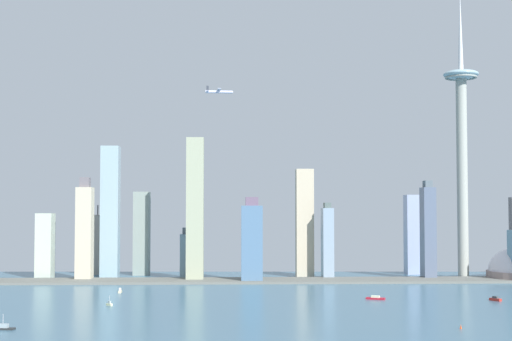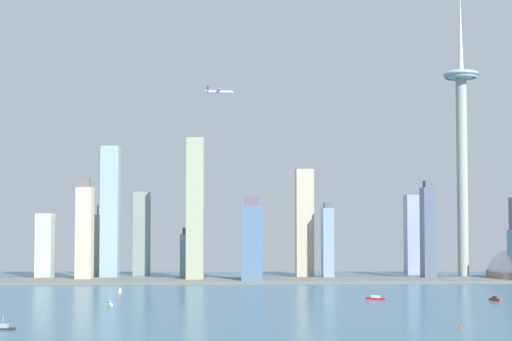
{
  "view_description": "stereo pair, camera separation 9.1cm",
  "coord_description": "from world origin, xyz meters",
  "px_view_note": "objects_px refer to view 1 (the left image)",
  "views": [
    {
      "loc": [
        -43.41,
        -351.82,
        82.17
      ],
      "look_at": [
        -12.02,
        522.58,
        124.77
      ],
      "focal_mm": 54.29,
      "sensor_mm": 36.0,
      "label": 1
    },
    {
      "loc": [
        -43.31,
        -351.83,
        82.17
      ],
      "look_at": [
        -12.02,
        522.58,
        124.77
      ],
      "focal_mm": 54.29,
      "sensor_mm": 36.0,
      "label": 2
    }
  ],
  "objects_px": {
    "skyscraper_5": "(428,232)",
    "skyscraper_12": "(97,244)",
    "skyscraper_4": "(142,233)",
    "channel_buoy_1": "(461,327)",
    "skyscraper_1": "(327,242)",
    "skyscraper_9": "(45,246)",
    "skyscraper_2": "(252,242)",
    "skyscraper_3": "(305,223)",
    "observation_tower": "(462,132)",
    "skyscraper_10": "(186,255)",
    "boat_2": "(109,304)",
    "boat_0": "(3,328)",
    "boat_6": "(120,291)",
    "boat_4": "(495,299)",
    "skyscraper_11": "(195,209)",
    "skyscraper_6": "(85,232)",
    "boat_5": "(376,298)",
    "airplane": "(219,92)",
    "skyscraper_8": "(110,211)",
    "skyscraper_0": "(414,234)"
  },
  "relations": [
    {
      "from": "skyscraper_12",
      "to": "channel_buoy_1",
      "type": "xyz_separation_m",
      "value": [
        321.5,
        -447.52,
        -35.51
      ]
    },
    {
      "from": "channel_buoy_1",
      "to": "skyscraper_1",
      "type": "bearing_deg",
      "value": 96.4
    },
    {
      "from": "skyscraper_0",
      "to": "skyscraper_10",
      "type": "relative_size",
      "value": 1.66
    },
    {
      "from": "skyscraper_1",
      "to": "skyscraper_12",
      "type": "height_order",
      "value": "skyscraper_1"
    },
    {
      "from": "channel_buoy_1",
      "to": "observation_tower",
      "type": "bearing_deg",
      "value": 72.66
    },
    {
      "from": "skyscraper_4",
      "to": "skyscraper_11",
      "type": "bearing_deg",
      "value": -50.63
    },
    {
      "from": "skyscraper_2",
      "to": "skyscraper_3",
      "type": "height_order",
      "value": "skyscraper_3"
    },
    {
      "from": "boat_4",
      "to": "skyscraper_11",
      "type": "bearing_deg",
      "value": -157.1
    },
    {
      "from": "skyscraper_8",
      "to": "boat_0",
      "type": "xyz_separation_m",
      "value": [
        -10.61,
        -401.74,
        -76.91
      ]
    },
    {
      "from": "skyscraper_3",
      "to": "skyscraper_10",
      "type": "xyz_separation_m",
      "value": [
        -140.75,
        -15.43,
        -37.13
      ]
    },
    {
      "from": "skyscraper_6",
      "to": "skyscraper_4",
      "type": "bearing_deg",
      "value": 52.79
    },
    {
      "from": "skyscraper_4",
      "to": "skyscraper_10",
      "type": "bearing_deg",
      "value": -43.09
    },
    {
      "from": "skyscraper_10",
      "to": "boat_5",
      "type": "xyz_separation_m",
      "value": [
        181.96,
        -213.55,
        -26.11
      ]
    },
    {
      "from": "skyscraper_12",
      "to": "boat_6",
      "type": "xyz_separation_m",
      "value": [
        58.12,
        -213.68,
        -35.28
      ]
    },
    {
      "from": "skyscraper_11",
      "to": "skyscraper_10",
      "type": "bearing_deg",
      "value": 110.72
    },
    {
      "from": "skyscraper_0",
      "to": "skyscraper_3",
      "type": "distance_m",
      "value": 145.97
    },
    {
      "from": "skyscraper_6",
      "to": "skyscraper_9",
      "type": "height_order",
      "value": "skyscraper_6"
    },
    {
      "from": "skyscraper_8",
      "to": "skyscraper_9",
      "type": "distance_m",
      "value": 85.24
    },
    {
      "from": "observation_tower",
      "to": "boat_6",
      "type": "bearing_deg",
      "value": -159.1
    },
    {
      "from": "skyscraper_12",
      "to": "skyscraper_6",
      "type": "bearing_deg",
      "value": -90.46
    },
    {
      "from": "skyscraper_2",
      "to": "boat_0",
      "type": "relative_size",
      "value": 5.66
    },
    {
      "from": "observation_tower",
      "to": "skyscraper_6",
      "type": "xyz_separation_m",
      "value": [
        -440.74,
        -15.93,
        -117.33
      ]
    },
    {
      "from": "skyscraper_1",
      "to": "skyscraper_9",
      "type": "bearing_deg",
      "value": 177.56
    },
    {
      "from": "skyscraper_10",
      "to": "channel_buoy_1",
      "type": "xyz_separation_m",
      "value": [
        207.72,
        -384.2,
        -25.91
      ]
    },
    {
      "from": "skyscraper_6",
      "to": "skyscraper_9",
      "type": "xyz_separation_m",
      "value": [
        -51.17,
        28.4,
        -17.1
      ]
    },
    {
      "from": "boat_0",
      "to": "boat_4",
      "type": "distance_m",
      "value": 416.66
    },
    {
      "from": "boat_2",
      "to": "boat_6",
      "type": "bearing_deg",
      "value": -44.26
    },
    {
      "from": "boat_5",
      "to": "boat_2",
      "type": "bearing_deg",
      "value": -145.69
    },
    {
      "from": "skyscraper_6",
      "to": "skyscraper_10",
      "type": "xyz_separation_m",
      "value": [
        114.44,
        20.42,
        -27.74
      ]
    },
    {
      "from": "airplane",
      "to": "observation_tower",
      "type": "bearing_deg",
      "value": 8.98
    },
    {
      "from": "skyscraper_4",
      "to": "skyscraper_9",
      "type": "distance_m",
      "value": 117.96
    },
    {
      "from": "skyscraper_4",
      "to": "skyscraper_10",
      "type": "distance_m",
      "value": 82.7
    },
    {
      "from": "skyscraper_9",
      "to": "channel_buoy_1",
      "type": "xyz_separation_m",
      "value": [
        373.33,
        -392.18,
        -36.55
      ]
    },
    {
      "from": "airplane",
      "to": "boat_5",
      "type": "bearing_deg",
      "value": -49.0
    },
    {
      "from": "skyscraper_2",
      "to": "airplane",
      "type": "height_order",
      "value": "airplane"
    },
    {
      "from": "skyscraper_10",
      "to": "boat_2",
      "type": "height_order",
      "value": "skyscraper_10"
    },
    {
      "from": "skyscraper_4",
      "to": "channel_buoy_1",
      "type": "xyz_separation_m",
      "value": [
        265.56,
        -438.31,
        -49.7
      ]
    },
    {
      "from": "skyscraper_11",
      "to": "airplane",
      "type": "bearing_deg",
      "value": -55.22
    },
    {
      "from": "skyscraper_12",
      "to": "boat_0",
      "type": "distance_m",
      "value": 441.29
    },
    {
      "from": "channel_buoy_1",
      "to": "skyscraper_6",
      "type": "bearing_deg",
      "value": 131.53
    },
    {
      "from": "skyscraper_2",
      "to": "airplane",
      "type": "relative_size",
      "value": 2.88
    },
    {
      "from": "observation_tower",
      "to": "skyscraper_5",
      "type": "xyz_separation_m",
      "value": [
        -44.32,
        -10.74,
        -117.82
      ]
    },
    {
      "from": "skyscraper_6",
      "to": "boat_0",
      "type": "bearing_deg",
      "value": -88.18
    },
    {
      "from": "skyscraper_6",
      "to": "boat_5",
      "type": "relative_size",
      "value": 6.66
    },
    {
      "from": "skyscraper_10",
      "to": "boat_5",
      "type": "relative_size",
      "value": 3.37
    },
    {
      "from": "skyscraper_3",
      "to": "skyscraper_1",
      "type": "bearing_deg",
      "value": -41.25
    },
    {
      "from": "observation_tower",
      "to": "skyscraper_8",
      "type": "height_order",
      "value": "observation_tower"
    },
    {
      "from": "skyscraper_5",
      "to": "skyscraper_12",
      "type": "distance_m",
      "value": 403.87
    },
    {
      "from": "boat_2",
      "to": "boat_0",
      "type": "bearing_deg",
      "value": 110.45
    },
    {
      "from": "skyscraper_10",
      "to": "boat_4",
      "type": "distance_m",
      "value": 366.81
    }
  ]
}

